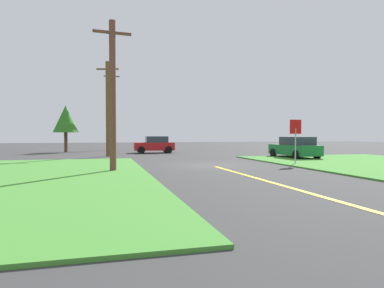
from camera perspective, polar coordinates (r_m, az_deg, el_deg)
ground_plane at (r=19.93m, az=3.04°, el=-3.57°), size 120.00×120.00×0.00m
lane_stripe_center at (r=12.60m, az=14.32°, el=-6.59°), size 0.20×14.00×0.01m
stop_sign at (r=21.05m, az=16.97°, el=1.84°), size 0.83×0.17×2.67m
car_approaching_junction at (r=33.46m, az=-6.28°, el=-0.12°), size 3.86×1.99×1.62m
car_on_crossroad at (r=26.78m, az=16.88°, el=-0.59°), size 2.12×4.61×1.62m
utility_pole_near at (r=16.78m, az=-13.17°, el=8.12°), size 1.80×0.31×7.20m
utility_pole_mid at (r=28.76m, az=-13.93°, el=5.89°), size 1.77×0.58×7.75m
utility_pole_far at (r=40.81m, az=-13.29°, el=5.75°), size 1.80×0.29×9.31m
oak_tree_left at (r=36.95m, az=-20.43°, el=3.92°), size 2.49×2.49×4.76m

